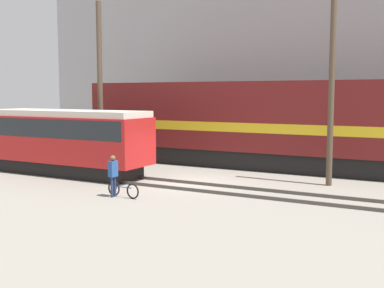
# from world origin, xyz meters

# --- Properties ---
(ground_plane) EXTENTS (120.00, 120.00, 0.00)m
(ground_plane) POSITION_xyz_m (0.00, 0.00, 0.00)
(ground_plane) COLOR gray
(track_near) EXTENTS (60.00, 1.50, 0.14)m
(track_near) POSITION_xyz_m (0.00, -0.79, 0.07)
(track_near) COLOR #47423D
(track_near) RESTS_ON ground
(track_far) EXTENTS (60.00, 1.51, 0.14)m
(track_far) POSITION_xyz_m (0.00, 5.96, 0.07)
(track_far) COLOR #47423D
(track_far) RESTS_ON ground
(building_backdrop) EXTENTS (38.33, 6.00, 14.67)m
(building_backdrop) POSITION_xyz_m (0.00, 14.82, 7.34)
(building_backdrop) COLOR #99999E
(building_backdrop) RESTS_ON ground
(freight_locomotive) EXTENTS (21.80, 3.04, 5.34)m
(freight_locomotive) POSITION_xyz_m (1.69, 5.96, 2.49)
(freight_locomotive) COLOR black
(freight_locomotive) RESTS_ON ground
(streetcar) EXTENTS (9.00, 2.54, 3.26)m
(streetcar) POSITION_xyz_m (-6.56, -0.79, 1.87)
(streetcar) COLOR black
(streetcar) RESTS_ON ground
(bicycle) EXTENTS (1.60, 0.44, 0.67)m
(bicycle) POSITION_xyz_m (-0.84, -3.83, 0.31)
(bicycle) COLOR black
(bicycle) RESTS_ON ground
(person) EXTENTS (0.25, 0.38, 1.66)m
(person) POSITION_xyz_m (-1.23, -3.94, 1.01)
(person) COLOR #232D4C
(person) RESTS_ON ground
(utility_pole_left) EXTENTS (0.30, 0.30, 9.21)m
(utility_pole_left) POSITION_xyz_m (-7.17, 2.59, 4.61)
(utility_pole_left) COLOR #4C3D2D
(utility_pole_left) RESTS_ON ground
(utility_pole_center) EXTENTS (0.26, 0.26, 9.71)m
(utility_pole_center) POSITION_xyz_m (5.73, 2.59, 4.85)
(utility_pole_center) COLOR #4C3D2D
(utility_pole_center) RESTS_ON ground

